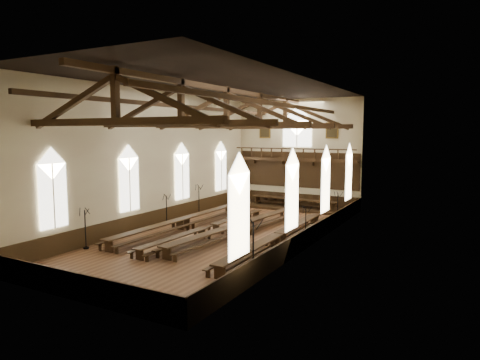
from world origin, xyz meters
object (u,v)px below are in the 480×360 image
(dais, at_px, (293,208))
(candelabrum_left_mid, at_px, (167,215))
(refectory_row_b, at_px, (209,228))
(candelabrum_right_far, at_px, (337,213))
(candelabrum_right_near, at_px, (253,260))
(candelabrum_left_far, at_px, (199,206))
(refectory_row_a, at_px, (183,221))
(refectory_row_d, at_px, (278,236))
(high_table, at_px, (293,200))
(refectory_row_c, at_px, (240,226))
(candelabrum_left_near, at_px, (86,236))
(candelabrum_right_mid, at_px, (306,232))

(dais, height_order, candelabrum_left_mid, candelabrum_left_mid)
(refectory_row_b, relative_size, candelabrum_right_far, 5.65)
(candelabrum_left_mid, bearing_deg, candelabrum_right_near, -33.93)
(candelabrum_left_mid, bearing_deg, candelabrum_left_far, 90.00)
(refectory_row_a, height_order, candelabrum_right_near, candelabrum_right_near)
(refectory_row_d, distance_m, high_table, 13.00)
(high_table, relative_size, candelabrum_left_far, 3.13)
(refectory_row_c, bearing_deg, candelabrum_right_far, 55.64)
(refectory_row_d, height_order, candelabrum_left_near, candelabrum_left_near)
(candelabrum_left_near, bearing_deg, refectory_row_d, 32.34)
(refectory_row_a, bearing_deg, dais, 71.07)
(candelabrum_right_far, bearing_deg, refectory_row_b, -128.41)
(candelabrum_left_mid, relative_size, candelabrum_right_near, 0.81)
(candelabrum_right_near, bearing_deg, refectory_row_c, 122.71)
(dais, distance_m, candelabrum_left_mid, 12.38)
(refectory_row_b, xyz_separation_m, refectory_row_d, (5.12, -0.15, 0.07))
(refectory_row_d, relative_size, candelabrum_left_far, 5.58)
(candelabrum_left_mid, height_order, candelabrum_left_far, candelabrum_left_far)
(dais, xyz_separation_m, candelabrum_right_far, (5.28, -4.10, 0.64))
(refectory_row_c, height_order, candelabrum_right_far, candelabrum_right_far)
(candelabrum_left_far, bearing_deg, candelabrum_left_mid, -90.00)
(refectory_row_d, bearing_deg, refectory_row_a, 173.02)
(refectory_row_a, xyz_separation_m, candelabrum_right_mid, (9.20, 0.24, 0.16))
(refectory_row_b, bearing_deg, candelabrum_left_near, -126.29)
(candelabrum_right_far, bearing_deg, candelabrum_right_mid, -90.00)
(candelabrum_left_far, height_order, candelabrum_right_near, candelabrum_right_near)
(candelabrum_left_near, height_order, candelabrum_right_mid, candelabrum_left_near)
(refectory_row_a, distance_m, candelabrum_right_near, 11.54)
(refectory_row_b, relative_size, refectory_row_d, 0.94)
(dais, height_order, candelabrum_left_near, candelabrum_left_near)
(high_table, relative_size, candelabrum_right_mid, 3.39)
(candelabrum_left_near, relative_size, candelabrum_right_far, 1.02)
(candelabrum_left_mid, bearing_deg, refectory_row_d, -8.54)
(refectory_row_d, bearing_deg, candelabrum_left_far, 149.35)
(refectory_row_b, bearing_deg, refectory_row_c, 35.24)
(dais, distance_m, candelabrum_right_far, 6.72)
(refectory_row_d, distance_m, candelabrum_right_far, 8.38)
(refectory_row_c, height_order, candelabrum_left_far, candelabrum_left_far)
(refectory_row_c, bearing_deg, candelabrum_left_mid, 179.04)
(refectory_row_b, distance_m, refectory_row_c, 2.10)
(candelabrum_left_near, distance_m, candelabrum_right_near, 11.10)
(candelabrum_left_near, relative_size, candelabrum_left_mid, 1.06)
(dais, xyz_separation_m, candelabrum_left_near, (-5.82, -18.57, 0.66))
(refectory_row_a, bearing_deg, candelabrum_right_mid, 1.52)
(refectory_row_a, bearing_deg, candelabrum_right_far, 38.48)
(high_table, xyz_separation_m, candelabrum_right_near, (5.28, -18.38, 0.03))
(refectory_row_a, xyz_separation_m, candelabrum_left_mid, (-1.90, 0.50, 0.13))
(refectory_row_d, relative_size, candelabrum_right_mid, 6.04)
(refectory_row_b, height_order, candelabrum_right_near, candelabrum_right_near)
(candelabrum_left_near, distance_m, candelabrum_right_mid, 13.34)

